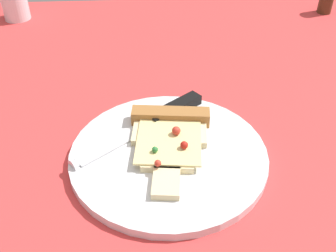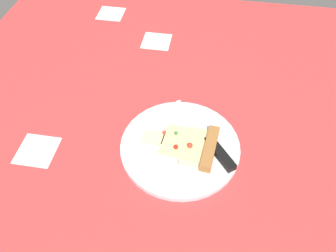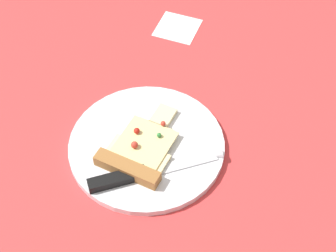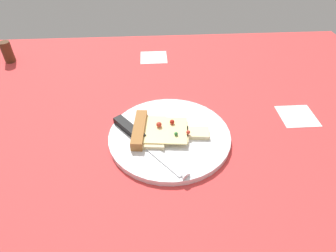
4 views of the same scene
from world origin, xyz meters
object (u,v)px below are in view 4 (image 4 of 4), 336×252
Objects in this scene: pizza_slice at (158,131)px; plate at (170,136)px; knife at (141,139)px; pepper_shaker at (7,52)px.

plate is at bearing 89.72° from pizza_slice.
knife is 61.97cm from pepper_shaker.
pizza_slice is at bearing 83.77° from plate.
plate is 1.56× the size of pizza_slice.
plate is at bearing -129.24° from pepper_shaker.
pizza_slice is at bearing 172.41° from knife.
plate is at bearing 159.12° from knife.
pizza_slice is 63.28cm from pepper_shaker.
pizza_slice is (0.28, 2.59, 1.47)cm from plate.
knife is at bearing -53.38° from pizza_slice.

